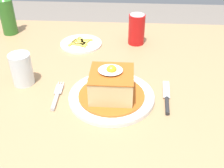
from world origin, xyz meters
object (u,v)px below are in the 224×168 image
knife (167,101)px  main_plate (112,96)px  soda_can (137,29)px  drinking_glass (22,71)px  side_plate_fries (81,44)px  beer_bottle_green (6,12)px  fork (56,97)px

knife → main_plate: bearing=177.2°
main_plate → soda_can: 0.40m
drinking_glass → side_plate_fries: (0.14, 0.29, -0.04)m
main_plate → drinking_glass: (-0.29, 0.07, 0.04)m
knife → drinking_glass: drinking_glass is taller
knife → beer_bottle_green: beer_bottle_green is taller
fork → side_plate_fries: size_ratio=0.83×
knife → beer_bottle_green: 0.80m
knife → soda_can: soda_can is taller
main_plate → side_plate_fries: (-0.15, 0.36, -0.00)m
main_plate → beer_bottle_green: bearing=136.7°
beer_bottle_green → fork: bearing=-56.0°
main_plate → knife: size_ratio=1.57×
soda_can → beer_bottle_green: (-0.56, 0.07, 0.04)m
soda_can → side_plate_fries: size_ratio=0.73×
main_plate → drinking_glass: drinking_glass is taller
soda_can → drinking_glass: (-0.37, -0.32, -0.02)m
knife → drinking_glass: size_ratio=1.58×
main_plate → fork: main_plate is taller
fork → drinking_glass: drinking_glass is taller
beer_bottle_green → drinking_glass: bearing=-63.9°
knife → side_plate_fries: bearing=130.8°
knife → soda_can: (-0.09, 0.40, 0.06)m
fork → knife: 0.33m
soda_can → beer_bottle_green: beer_bottle_green is taller
main_plate → side_plate_fries: main_plate is taller
beer_bottle_green → drinking_glass: (0.19, -0.39, -0.05)m
knife → soda_can: 0.41m
knife → drinking_glass: bearing=170.7°
fork → drinking_glass: bearing=147.7°
main_plate → beer_bottle_green: (-0.48, 0.45, 0.09)m
beer_bottle_green → soda_can: bearing=-6.8°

